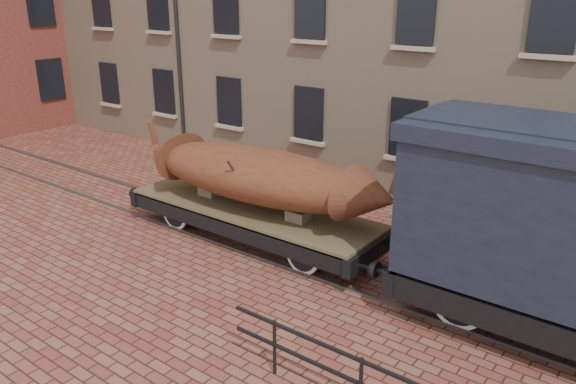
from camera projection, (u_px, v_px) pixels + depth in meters
The scene contains 4 objects.
ground at pixel (275, 247), 13.81m from camera, with size 90.00×90.00×0.00m, color brown.
rail_track at pixel (275, 246), 13.80m from camera, with size 30.00×1.52×0.06m.
flatcar_wagon at pixel (252, 213), 13.98m from camera, with size 7.61×2.06×1.15m.
iron_boat at pixel (258, 175), 13.50m from camera, with size 7.35×2.32×1.72m.
Camera 1 is at (7.81, -9.81, 5.95)m, focal length 35.00 mm.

